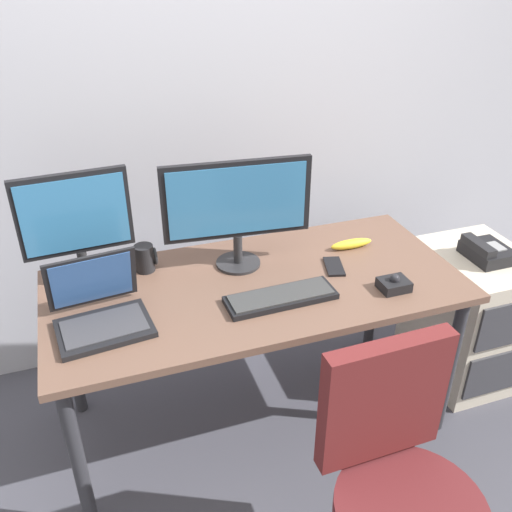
{
  "coord_description": "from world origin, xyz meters",
  "views": [
    {
      "loc": [
        -0.58,
        -1.69,
        1.87
      ],
      "look_at": [
        0.0,
        0.0,
        0.84
      ],
      "focal_mm": 38.77,
      "sensor_mm": 36.0,
      "label": 1
    }
  ],
  "objects_px": {
    "office_chair": "(397,504)",
    "trackball_mouse": "(394,284)",
    "monitor_side": "(76,223)",
    "banana": "(351,244)",
    "keyboard": "(281,297)",
    "monitor_main": "(237,206)",
    "coffee_mug": "(145,258)",
    "file_cabinet": "(470,315)",
    "cell_phone": "(334,266)",
    "laptop": "(100,310)",
    "desk_phone": "(486,251)"
  },
  "relations": [
    {
      "from": "keyboard",
      "to": "trackball_mouse",
      "type": "height_order",
      "value": "trackball_mouse"
    },
    {
      "from": "desk_phone",
      "to": "monitor_side",
      "type": "xyz_separation_m",
      "value": [
        -1.67,
        0.22,
        0.3
      ]
    },
    {
      "from": "desk_phone",
      "to": "coffee_mug",
      "type": "relative_size",
      "value": 1.81
    },
    {
      "from": "laptop",
      "to": "coffee_mug",
      "type": "bearing_deg",
      "value": 55.82
    },
    {
      "from": "file_cabinet",
      "to": "trackball_mouse",
      "type": "relative_size",
      "value": 5.85
    },
    {
      "from": "monitor_side",
      "to": "keyboard",
      "type": "xyz_separation_m",
      "value": [
        0.66,
        -0.33,
        -0.25
      ]
    },
    {
      "from": "office_chair",
      "to": "trackball_mouse",
      "type": "height_order",
      "value": "office_chair"
    },
    {
      "from": "desk_phone",
      "to": "coffee_mug",
      "type": "distance_m",
      "value": 1.47
    },
    {
      "from": "desk_phone",
      "to": "banana",
      "type": "bearing_deg",
      "value": 164.63
    },
    {
      "from": "monitor_side",
      "to": "laptop",
      "type": "relative_size",
      "value": 1.35
    },
    {
      "from": "desk_phone",
      "to": "monitor_side",
      "type": "height_order",
      "value": "monitor_side"
    },
    {
      "from": "cell_phone",
      "to": "banana",
      "type": "bearing_deg",
      "value": 56.46
    },
    {
      "from": "file_cabinet",
      "to": "cell_phone",
      "type": "height_order",
      "value": "cell_phone"
    },
    {
      "from": "office_chair",
      "to": "coffee_mug",
      "type": "xyz_separation_m",
      "value": [
        -0.54,
        1.06,
        0.37
      ]
    },
    {
      "from": "monitor_side",
      "to": "banana",
      "type": "height_order",
      "value": "monitor_side"
    },
    {
      "from": "coffee_mug",
      "to": "laptop",
      "type": "bearing_deg",
      "value": -124.18
    },
    {
      "from": "cell_phone",
      "to": "banana",
      "type": "relative_size",
      "value": 0.75
    },
    {
      "from": "laptop",
      "to": "trackball_mouse",
      "type": "relative_size",
      "value": 3.08
    },
    {
      "from": "keyboard",
      "to": "banana",
      "type": "relative_size",
      "value": 2.17
    },
    {
      "from": "office_chair",
      "to": "laptop",
      "type": "relative_size",
      "value": 2.69
    },
    {
      "from": "office_chair",
      "to": "monitor_main",
      "type": "xyz_separation_m",
      "value": [
        -0.18,
        0.98,
        0.57
      ]
    },
    {
      "from": "monitor_main",
      "to": "office_chair",
      "type": "bearing_deg",
      "value": -79.47
    },
    {
      "from": "coffee_mug",
      "to": "office_chair",
      "type": "bearing_deg",
      "value": -62.92
    },
    {
      "from": "monitor_main",
      "to": "trackball_mouse",
      "type": "relative_size",
      "value": 5.26
    },
    {
      "from": "keyboard",
      "to": "coffee_mug",
      "type": "height_order",
      "value": "coffee_mug"
    },
    {
      "from": "file_cabinet",
      "to": "monitor_main",
      "type": "distance_m",
      "value": 1.28
    },
    {
      "from": "file_cabinet",
      "to": "monitor_main",
      "type": "bearing_deg",
      "value": 171.16
    },
    {
      "from": "desk_phone",
      "to": "monitor_side",
      "type": "bearing_deg",
      "value": 172.43
    },
    {
      "from": "keyboard",
      "to": "cell_phone",
      "type": "xyz_separation_m",
      "value": [
        0.29,
        0.15,
        -0.01
      ]
    },
    {
      "from": "monitor_side",
      "to": "keyboard",
      "type": "distance_m",
      "value": 0.78
    },
    {
      "from": "keyboard",
      "to": "laptop",
      "type": "bearing_deg",
      "value": 173.4
    },
    {
      "from": "desk_phone",
      "to": "cell_phone",
      "type": "distance_m",
      "value": 0.73
    },
    {
      "from": "monitor_main",
      "to": "banana",
      "type": "xyz_separation_m",
      "value": [
        0.5,
        -0.03,
        -0.24
      ]
    },
    {
      "from": "monitor_main",
      "to": "banana",
      "type": "bearing_deg",
      "value": -2.96
    },
    {
      "from": "keyboard",
      "to": "laptop",
      "type": "height_order",
      "value": "laptop"
    },
    {
      "from": "keyboard",
      "to": "monitor_side",
      "type": "bearing_deg",
      "value": 153.5
    },
    {
      "from": "trackball_mouse",
      "to": "cell_phone",
      "type": "bearing_deg",
      "value": 123.46
    },
    {
      "from": "laptop",
      "to": "cell_phone",
      "type": "relative_size",
      "value": 2.38
    },
    {
      "from": "desk_phone",
      "to": "cell_phone",
      "type": "relative_size",
      "value": 1.41
    },
    {
      "from": "file_cabinet",
      "to": "keyboard",
      "type": "distance_m",
      "value": 1.1
    },
    {
      "from": "coffee_mug",
      "to": "desk_phone",
      "type": "bearing_deg",
      "value": -10.36
    },
    {
      "from": "laptop",
      "to": "cell_phone",
      "type": "bearing_deg",
      "value": 4.51
    },
    {
      "from": "office_chair",
      "to": "laptop",
      "type": "height_order",
      "value": "laptop"
    },
    {
      "from": "monitor_main",
      "to": "coffee_mug",
      "type": "bearing_deg",
      "value": 167.86
    },
    {
      "from": "monitor_main",
      "to": "keyboard",
      "type": "relative_size",
      "value": 1.4
    },
    {
      "from": "cell_phone",
      "to": "desk_phone",
      "type": "bearing_deg",
      "value": 12.32
    },
    {
      "from": "coffee_mug",
      "to": "banana",
      "type": "bearing_deg",
      "value": -6.86
    },
    {
      "from": "file_cabinet",
      "to": "trackball_mouse",
      "type": "distance_m",
      "value": 0.75
    },
    {
      "from": "cell_phone",
      "to": "monitor_side",
      "type": "bearing_deg",
      "value": -175.76
    },
    {
      "from": "trackball_mouse",
      "to": "laptop",
      "type": "bearing_deg",
      "value": 172.31
    }
  ]
}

